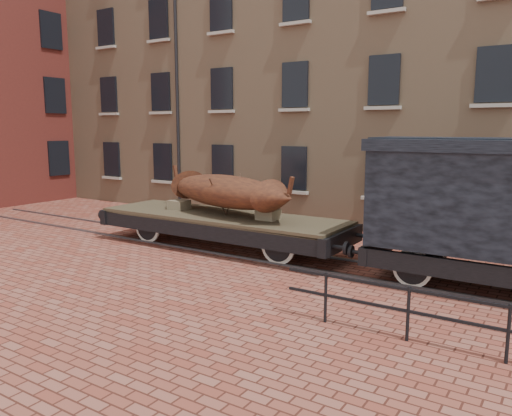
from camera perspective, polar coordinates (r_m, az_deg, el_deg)
The scene contains 6 objects.
ground at distance 14.63m, azimuth 3.55°, elevation -5.77°, with size 90.00×90.00×0.00m, color brown.
warehouse_cream at distance 22.90m, azimuth 23.77°, elevation 16.52°, with size 40.00×10.19×14.00m.
rail_track at distance 14.62m, azimuth 3.55°, elevation -5.66°, with size 30.00×1.52×0.06m.
flatcar_wagon at distance 15.72m, azimuth -4.02°, elevation -1.49°, with size 9.21×2.50×1.39m.
iron_boat at distance 15.45m, azimuth -3.48°, elevation 1.95°, with size 5.66×2.75×1.40m.
goods_van at distance 12.49m, azimuth 26.95°, elevation 1.05°, with size 6.84×2.49×3.54m.
Camera 1 is at (6.91, -12.34, 3.76)m, focal length 35.00 mm.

